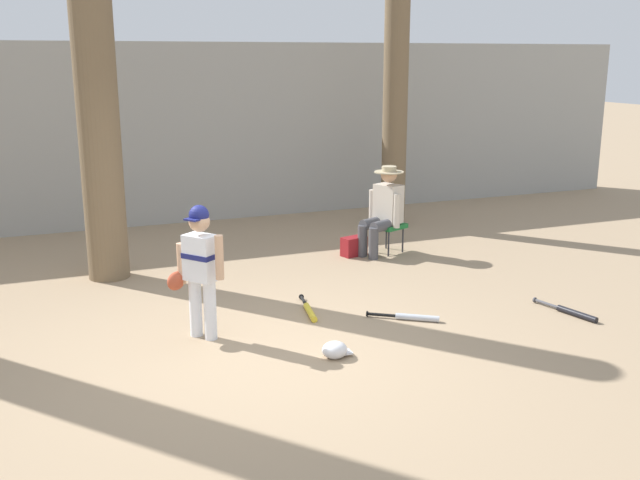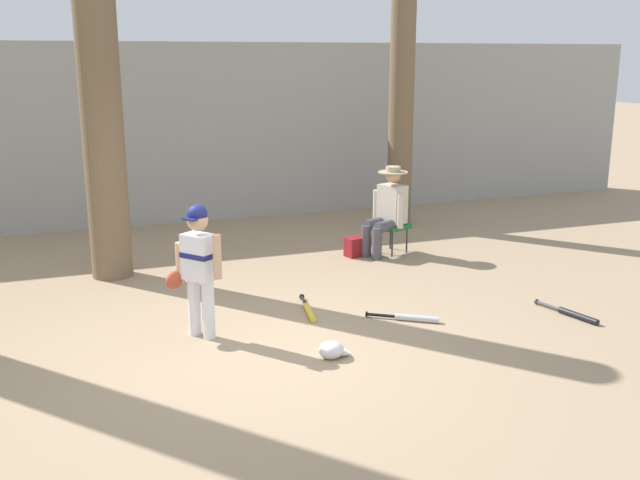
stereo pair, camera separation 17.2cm
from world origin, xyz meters
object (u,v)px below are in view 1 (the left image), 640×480
(handbag_beside_stool, at_px, (354,246))
(batting_helmet_white, at_px, (335,350))
(bat_aluminum_silver, at_px, (411,317))
(folding_stool, at_px, (388,227))
(seated_spectator, at_px, (383,208))
(young_ballplayer, at_px, (199,263))
(tree_behind_spectator, at_px, (395,101))
(tree_near_player, at_px, (96,94))
(bat_yellow_trainer, at_px, (309,310))
(bat_black_composite, at_px, (572,312))

(handbag_beside_stool, bearing_deg, batting_helmet_white, -117.18)
(handbag_beside_stool, distance_m, bat_aluminum_silver, 2.56)
(folding_stool, distance_m, seated_spectator, 0.29)
(young_ballplayer, height_order, handbag_beside_stool, young_ballplayer)
(handbag_beside_stool, distance_m, batting_helmet_white, 3.48)
(tree_behind_spectator, height_order, handbag_beside_stool, tree_behind_spectator)
(tree_near_player, distance_m, handbag_beside_stool, 3.83)
(tree_near_player, relative_size, batting_helmet_white, 18.54)
(batting_helmet_white, bearing_deg, bat_yellow_trainer, 80.46)
(bat_aluminum_silver, height_order, batting_helmet_white, batting_helmet_white)
(bat_aluminum_silver, relative_size, bat_black_composite, 0.83)
(young_ballplayer, relative_size, bat_black_composite, 1.66)
(seated_spectator, xyz_separation_m, batting_helmet_white, (-2.00, -3.04, -0.57))
(handbag_beside_stool, bearing_deg, young_ballplayer, -140.08)
(seated_spectator, relative_size, bat_black_composite, 1.53)
(bat_aluminum_silver, height_order, bat_black_composite, same)
(bat_yellow_trainer, distance_m, batting_helmet_white, 1.18)
(tree_near_player, bearing_deg, bat_aluminum_silver, -45.05)
(tree_near_player, distance_m, folding_stool, 4.15)
(folding_stool, xyz_separation_m, seated_spectator, (-0.09, -0.04, 0.28))
(bat_black_composite, relative_size, batting_helmet_white, 2.83)
(tree_near_player, xyz_separation_m, bat_black_composite, (4.36, -3.22, -2.18))
(bat_black_composite, xyz_separation_m, batting_helmet_white, (-2.74, -0.09, 0.04))
(tree_behind_spectator, relative_size, folding_stool, 8.71)
(tree_behind_spectator, relative_size, handbag_beside_stool, 13.38)
(tree_behind_spectator, distance_m, folding_stool, 2.38)
(tree_near_player, relative_size, bat_aluminum_silver, 7.86)
(tree_near_player, height_order, bat_aluminum_silver, tree_near_player)
(tree_behind_spectator, height_order, bat_yellow_trainer, tree_behind_spectator)
(young_ballplayer, relative_size, folding_stool, 2.50)
(folding_stool, xyz_separation_m, bat_black_composite, (0.65, -2.99, -0.33))
(seated_spectator, xyz_separation_m, bat_aluminum_silver, (-0.89, -2.46, -0.61))
(handbag_beside_stool, bearing_deg, seated_spectator, -8.00)
(folding_stool, height_order, handbag_beside_stool, folding_stool)
(folding_stool, bearing_deg, tree_near_player, 176.48)
(bat_yellow_trainer, bearing_deg, tree_near_player, 130.23)
(tree_behind_spectator, relative_size, young_ballplayer, 3.49)
(seated_spectator, relative_size, bat_aluminum_silver, 1.83)
(seated_spectator, xyz_separation_m, bat_yellow_trainer, (-1.80, -1.88, -0.61))
(seated_spectator, distance_m, bat_black_composite, 3.10)
(tree_near_player, relative_size, young_ballplayer, 3.95)
(tree_near_player, xyz_separation_m, seated_spectator, (3.61, -0.27, -1.57))
(young_ballplayer, height_order, bat_aluminum_silver, young_ballplayer)
(young_ballplayer, distance_m, batting_helmet_white, 1.52)
(seated_spectator, bearing_deg, bat_yellow_trainer, -133.84)
(tree_near_player, bearing_deg, batting_helmet_white, -63.93)
(young_ballplayer, relative_size, bat_aluminum_silver, 1.99)
(bat_black_composite, bearing_deg, batting_helmet_white, -178.17)
(bat_black_composite, bearing_deg, handbag_beside_stool, 110.93)
(seated_spectator, bearing_deg, bat_black_composite, -75.87)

